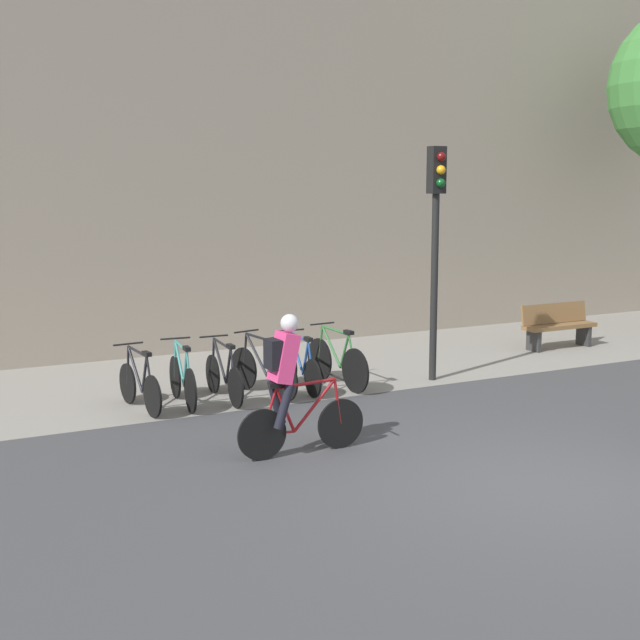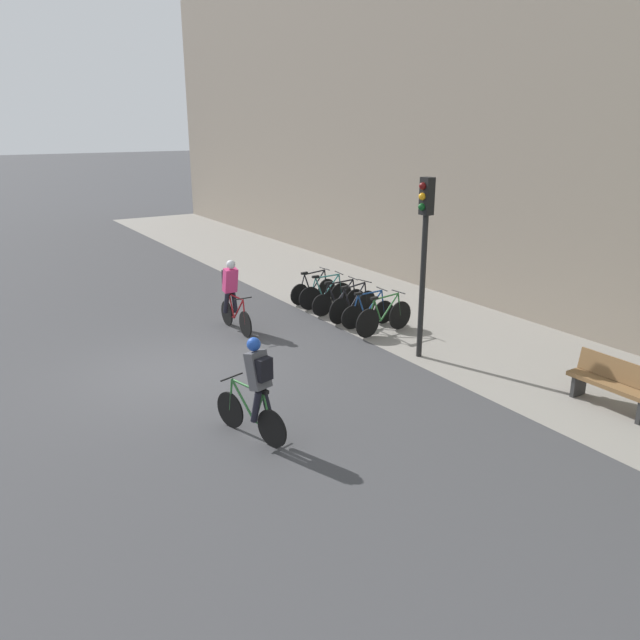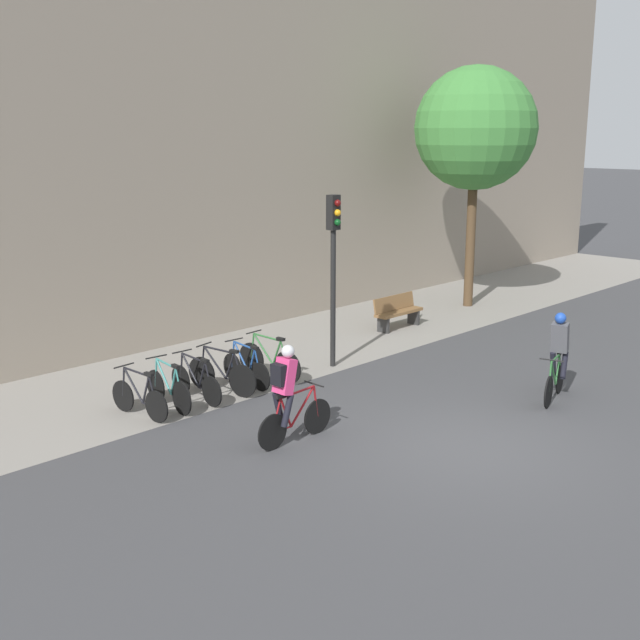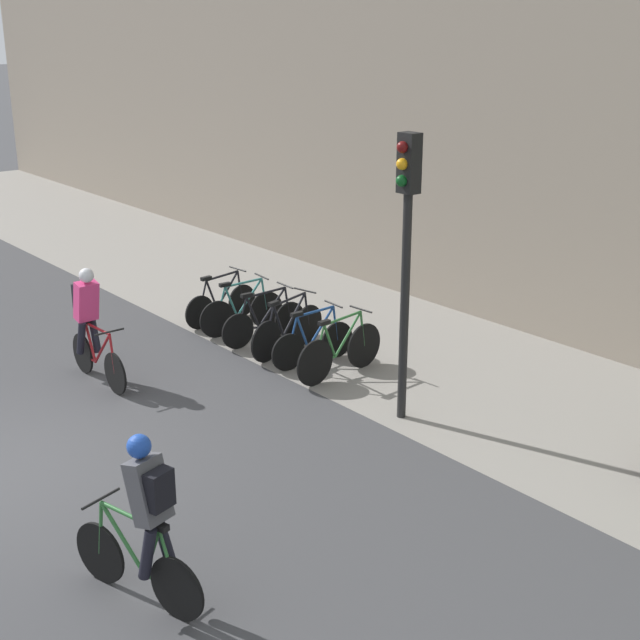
% 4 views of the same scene
% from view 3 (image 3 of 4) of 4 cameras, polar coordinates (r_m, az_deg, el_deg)
% --- Properties ---
extents(ground, '(200.00, 200.00, 0.00)m').
position_cam_3_polar(ground, '(13.95, 10.12, -8.91)').
color(ground, '#3D3D3F').
extents(kerb_strip, '(44.00, 4.50, 0.01)m').
position_cam_3_polar(kerb_strip, '(18.33, -7.61, -3.36)').
color(kerb_strip, gray).
rests_on(kerb_strip, ground).
extents(building_facade, '(44.00, 0.60, 10.87)m').
position_cam_3_polar(building_facade, '(19.65, -12.87, 13.60)').
color(building_facade, gray).
rests_on(building_facade, ground).
extents(cyclist_pink, '(1.71, 0.46, 1.76)m').
position_cam_3_polar(cyclist_pink, '(13.55, -2.33, -5.11)').
color(cyclist_pink, black).
rests_on(cyclist_pink, ground).
extents(cyclist_grey, '(1.59, 0.61, 1.76)m').
position_cam_3_polar(cyclist_grey, '(16.59, 16.59, -2.21)').
color(cyclist_grey, black).
rests_on(cyclist_grey, ground).
extents(parked_bike_0, '(0.46, 1.58, 0.94)m').
position_cam_3_polar(parked_bike_0, '(15.37, -12.72, -5.40)').
color(parked_bike_0, black).
rests_on(parked_bike_0, ground).
extents(parked_bike_1, '(0.46, 1.63, 0.96)m').
position_cam_3_polar(parked_bike_1, '(15.71, -10.73, -4.84)').
color(parked_bike_1, black).
rests_on(parked_bike_1, ground).
extents(parked_bike_2, '(0.46, 1.66, 0.94)m').
position_cam_3_polar(parked_bike_2, '(16.08, -8.82, -4.38)').
color(parked_bike_2, black).
rests_on(parked_bike_2, ground).
extents(parked_bike_3, '(0.52, 1.71, 0.97)m').
position_cam_3_polar(parked_bike_3, '(16.46, -7.00, -3.82)').
color(parked_bike_3, black).
rests_on(parked_bike_3, ground).
extents(parked_bike_4, '(0.46, 1.56, 0.94)m').
position_cam_3_polar(parked_bike_4, '(16.86, -5.27, -3.45)').
color(parked_bike_4, black).
rests_on(parked_bike_4, ground).
extents(parked_bike_5, '(0.46, 1.78, 0.99)m').
position_cam_3_polar(parked_bike_5, '(17.27, -3.62, -2.89)').
color(parked_bike_5, black).
rests_on(parked_bike_5, ground).
extents(traffic_light_pole, '(0.26, 0.30, 3.87)m').
position_cam_3_polar(traffic_light_pole, '(17.70, 0.97, 5.01)').
color(traffic_light_pole, black).
rests_on(traffic_light_pole, ground).
extents(bench, '(1.63, 0.44, 0.89)m').
position_cam_3_polar(bench, '(21.76, 5.53, 0.62)').
color(bench, brown).
rests_on(bench, ground).
extents(street_tree_0, '(3.58, 3.58, 7.09)m').
position_cam_3_polar(street_tree_0, '(24.42, 10.99, 13.20)').
color(street_tree_0, '#4C3823').
rests_on(street_tree_0, ground).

